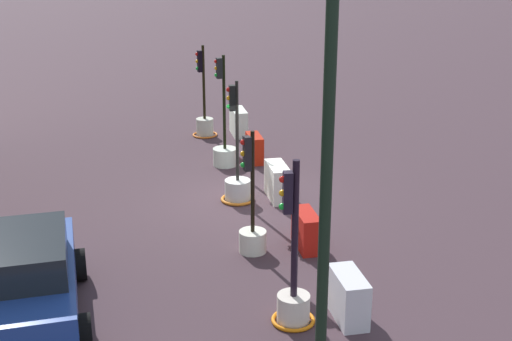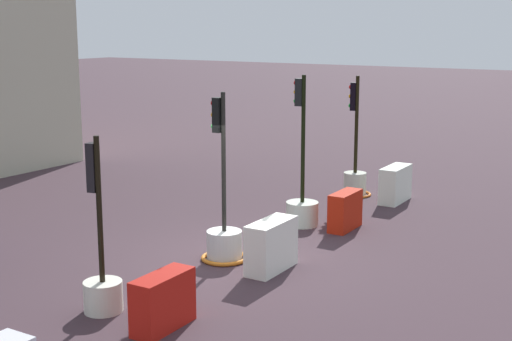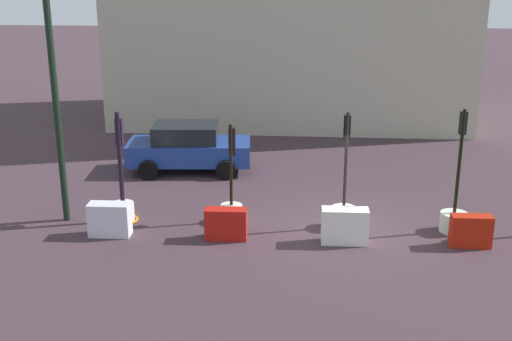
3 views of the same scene
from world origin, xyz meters
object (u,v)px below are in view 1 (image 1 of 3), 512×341
at_px(traffic_light_0, 293,291).
at_px(traffic_light_2, 237,184).
at_px(traffic_light_1, 252,228).
at_px(construction_barrier_2, 277,182).
at_px(traffic_light_3, 225,148).
at_px(construction_barrier_4, 239,122).
at_px(construction_barrier_1, 306,230).
at_px(construction_barrier_0, 348,297).
at_px(traffic_light_4, 204,120).
at_px(street_lamp_post, 328,125).
at_px(construction_barrier_3, 255,148).
at_px(car_blue_estate, 23,278).

bearing_deg(traffic_light_0, traffic_light_2, 0.34).
height_order(traffic_light_1, construction_barrier_2, traffic_light_1).
relative_size(traffic_light_3, construction_barrier_4, 2.80).
relative_size(traffic_light_3, construction_barrier_1, 3.07).
relative_size(traffic_light_2, construction_barrier_0, 2.93).
relative_size(traffic_light_4, street_lamp_post, 0.43).
bearing_deg(traffic_light_1, construction_barrier_3, -10.95).
height_order(construction_barrier_4, street_lamp_post, street_lamp_post).
height_order(traffic_light_1, car_blue_estate, traffic_light_1).
bearing_deg(construction_barrier_0, traffic_light_3, 6.12).
relative_size(construction_barrier_1, construction_barrier_2, 0.91).
bearing_deg(construction_barrier_1, traffic_light_4, 7.40).
height_order(construction_barrier_2, car_blue_estate, car_blue_estate).
bearing_deg(construction_barrier_0, traffic_light_2, 9.73).
height_order(traffic_light_4, construction_barrier_2, traffic_light_4).
xyz_separation_m(traffic_light_4, construction_barrier_4, (-0.11, -1.13, -0.09)).
bearing_deg(construction_barrier_0, traffic_light_1, 21.62).
relative_size(construction_barrier_4, street_lamp_post, 0.16).
distance_m(traffic_light_0, construction_barrier_4, 11.80).
xyz_separation_m(construction_barrier_0, construction_barrier_1, (2.97, -0.00, -0.03)).
height_order(construction_barrier_0, construction_barrier_1, construction_barrier_0).
xyz_separation_m(traffic_light_4, street_lamp_post, (-13.43, -0.24, 3.47)).
bearing_deg(construction_barrier_3, traffic_light_2, 161.74).
height_order(traffic_light_1, construction_barrier_0, traffic_light_1).
relative_size(traffic_light_1, traffic_light_2, 0.87).
distance_m(construction_barrier_0, street_lamp_post, 3.98).
xyz_separation_m(traffic_light_0, construction_barrier_3, (8.91, -0.97, -0.21)).
bearing_deg(car_blue_estate, construction_barrier_2, -48.76).
relative_size(traffic_light_4, car_blue_estate, 0.72).
distance_m(traffic_light_1, construction_barrier_4, 8.93).
xyz_separation_m(traffic_light_0, construction_barrier_4, (11.76, -0.95, -0.17)).
relative_size(construction_barrier_0, street_lamp_post, 0.15).
height_order(traffic_light_4, construction_barrier_1, traffic_light_4).
distance_m(traffic_light_1, traffic_light_3, 5.80).
bearing_deg(traffic_light_4, construction_barrier_3, -158.89).
distance_m(traffic_light_2, construction_barrier_0, 6.03).
xyz_separation_m(traffic_light_2, traffic_light_3, (2.83, -0.08, 0.07)).
bearing_deg(traffic_light_2, traffic_light_0, -179.66).
distance_m(traffic_light_2, construction_barrier_2, 1.03).
relative_size(traffic_light_4, construction_barrier_3, 3.05).
bearing_deg(traffic_light_4, car_blue_estate, 158.02).
relative_size(traffic_light_0, traffic_light_2, 0.97).
height_order(traffic_light_4, construction_barrier_0, traffic_light_4).
bearing_deg(construction_barrier_4, traffic_light_2, 170.50).
height_order(car_blue_estate, street_lamp_post, street_lamp_post).
distance_m(construction_barrier_1, street_lamp_post, 5.80).
distance_m(construction_barrier_2, construction_barrier_4, 5.91).
relative_size(traffic_light_1, traffic_light_3, 0.83).
xyz_separation_m(traffic_light_2, street_lamp_post, (-7.43, -0.10, 3.54)).
bearing_deg(construction_barrier_2, construction_barrier_3, 0.55).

